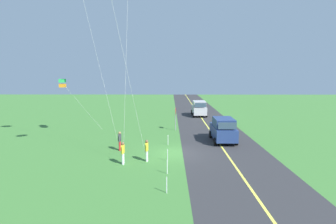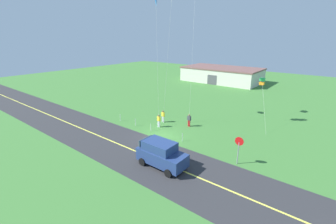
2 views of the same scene
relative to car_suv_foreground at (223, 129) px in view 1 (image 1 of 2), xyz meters
The scene contains 14 objects.
ground_plane 5.99m from the car_suv_foreground, 130.32° to the left, with size 120.00×120.00×0.10m, color #3D7533.
asphalt_road 4.00m from the car_suv_foreground, behind, with size 120.00×7.00×0.00m, color #2D2D30.
road_centre_stripe 4.00m from the car_suv_foreground, behind, with size 120.00×0.16×0.00m, color #E5E04C.
car_suv_foreground is the anchor object (origin of this frame).
car_parked_east_far 15.55m from the car_suv_foreground, ahead, with size 4.40×2.12×2.24m.
stop_sign 6.71m from the car_suv_foreground, 40.96° to the left, with size 0.76×0.08×2.56m.
person_adult_near 8.96m from the car_suv_foreground, 131.66° to the left, with size 0.58×0.22×1.60m.
person_adult_companion 10.63m from the car_suv_foreground, 128.44° to the left, with size 0.58×0.22×1.60m.
person_child_watcher 9.69m from the car_suv_foreground, 108.83° to the left, with size 0.58×0.22×1.60m.
kite_green_far 16.90m from the car_suv_foreground, 79.30° to the left, with size 2.42×3.76×5.79m.
fence_post_0 12.48m from the car_suv_foreground, 155.46° to the left, with size 0.05×0.05×0.90m, color silver.
fence_post_1 9.97m from the car_suv_foreground, 148.64° to the left, with size 0.05×0.05×0.90m, color silver.
fence_post_2 7.89m from the car_suv_foreground, 138.79° to the left, with size 0.05×0.05×0.90m, color silver.
fence_post_3 5.40m from the car_suv_foreground, 104.78° to the left, with size 0.05×0.05×0.90m, color silver.
Camera 1 is at (-21.63, 0.53, 6.43)m, focal length 29.50 mm.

